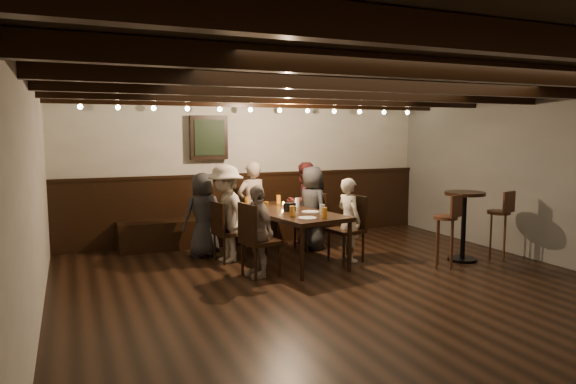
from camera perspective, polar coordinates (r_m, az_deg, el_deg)
name	(u,v)px	position (r m, az deg, el deg)	size (l,w,h in m)	color
room	(263,184)	(7.62, -2.75, 0.89)	(7.00, 7.00, 7.00)	black
dining_table	(288,215)	(7.29, -0.03, -2.56)	(1.19, 2.07, 0.73)	black
chair_left_near	(228,243)	(7.40, -6.64, -5.66)	(0.46, 0.46, 0.86)	black
chair_left_far	(260,254)	(6.62, -3.18, -6.88)	(0.50, 0.50, 0.95)	black
chair_right_near	(310,232)	(8.12, 2.51, -4.46)	(0.47, 0.47, 0.89)	black
chair_right_far	(347,241)	(7.42, 6.56, -5.45)	(0.49, 0.49, 0.94)	black
person_bench_left	(203,215)	(7.66, -9.39, -2.52)	(0.61, 0.40, 1.25)	#252628
person_bench_centre	(252,205)	(8.18, -4.03, -1.45)	(0.50, 0.33, 1.37)	gray
person_bench_right	(304,203)	(8.52, 1.76, -1.20)	(0.65, 0.51, 1.35)	#571E1E
person_left_near	(226,214)	(7.31, -6.91, -2.39)	(0.90, 0.52, 1.39)	#ABA291
person_left_far	(257,231)	(6.54, -3.43, -4.36)	(0.69, 0.29, 1.18)	gray
person_right_near	(312,208)	(8.08, 2.70, -1.77)	(0.64, 0.42, 1.31)	#292A2C
person_right_far	(349,220)	(7.38, 6.77, -3.07)	(0.44, 0.29, 1.19)	#BBB19E
pint_a	(247,202)	(7.73, -4.60, -1.08)	(0.07, 0.07, 0.14)	#BF7219
pint_b	(278,199)	(7.95, -1.06, -0.84)	(0.07, 0.07, 0.14)	#BF7219
pint_c	(266,207)	(7.20, -2.47, -1.63)	(0.07, 0.07, 0.14)	#BF7219
pint_d	(297,203)	(7.60, 1.05, -1.19)	(0.07, 0.07, 0.14)	silver
pint_e	(292,211)	(6.78, 0.47, -2.15)	(0.07, 0.07, 0.14)	#BF7219
pint_f	(322,210)	(6.94, 3.82, -1.96)	(0.07, 0.07, 0.14)	silver
pint_g	(324,213)	(6.65, 4.07, -2.34)	(0.07, 0.07, 0.14)	#BF7219
plate_near	(307,218)	(6.62, 2.16, -2.91)	(0.24, 0.24, 0.01)	white
plate_far	(310,212)	(7.13, 2.49, -2.22)	(0.24, 0.24, 0.01)	white
condiment_caddy	(290,207)	(7.23, 0.18, -1.67)	(0.15, 0.10, 0.12)	black
candle	(284,206)	(7.59, -0.50, -1.54)	(0.05, 0.05, 0.05)	beige
high_top_table	(464,216)	(7.75, 18.97, -2.50)	(0.56, 0.56, 1.00)	black
bar_stool_left	(445,240)	(7.32, 17.06, -5.17)	(0.35, 0.36, 1.01)	#3A1E12
bar_stool_right	(498,234)	(8.03, 22.30, -4.34)	(0.33, 0.35, 1.01)	#3A1E12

